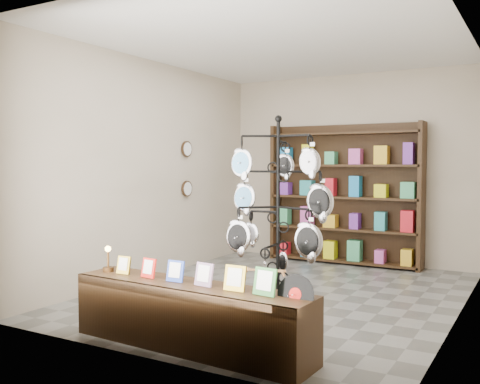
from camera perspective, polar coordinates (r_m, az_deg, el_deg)
The scene contains 6 objects.
ground at distance 6.63m, azimuth 4.47°, elevation -10.74°, with size 5.00×5.00×0.00m, color slate.
room_envelope at distance 6.44m, azimuth 4.54°, elevation 5.46°, with size 5.00×5.00×5.00m.
display_tree at distance 4.98m, azimuth 4.08°, elevation -1.66°, with size 1.04×1.00×2.02m.
front_shelf at distance 4.69m, azimuth -5.38°, elevation -13.01°, with size 2.28×0.58×0.80m.
back_shelving at distance 8.59m, azimuth 11.05°, elevation -0.69°, with size 2.42×0.36×2.20m.
wall_clocks at distance 8.13m, azimuth -5.70°, elevation 2.47°, with size 0.03×0.24×0.84m.
Camera 1 is at (2.74, -5.82, 1.57)m, focal length 40.00 mm.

